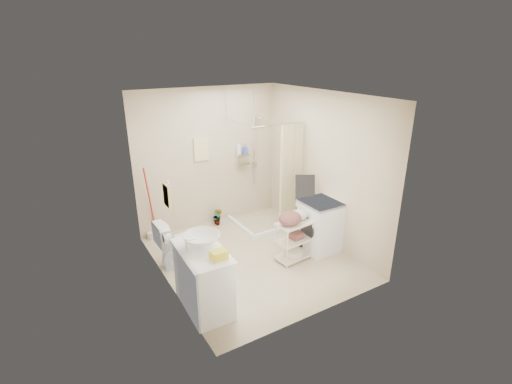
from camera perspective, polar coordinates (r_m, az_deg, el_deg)
floor at (r=6.16m, az=-0.54°, el=-10.12°), size 3.20×3.20×0.00m
ceiling at (r=5.31m, az=-0.64°, el=14.66°), size 2.80×3.20×0.04m
wall_back at (r=6.97m, az=-7.27°, el=5.12°), size 2.80×0.04×2.60m
wall_front at (r=4.40m, az=10.02°, el=-4.71°), size 2.80×0.04×2.60m
wall_left at (r=5.09m, az=-14.33°, el=-1.42°), size 0.04×3.20×2.60m
wall_right at (r=6.39m, az=10.34°, el=3.48°), size 0.04×3.20×2.60m
vanity at (r=4.95m, az=-8.10°, el=-13.12°), size 0.57×0.98×0.85m
sink at (r=4.79m, az=-8.36°, el=-7.35°), size 0.50×0.50×0.17m
counter_basket at (r=4.51m, az=-5.76°, el=-9.56°), size 0.19×0.15×0.11m
floor_basket at (r=5.01m, az=-5.21°, el=-17.53°), size 0.31×0.26×0.15m
toilet at (r=5.97m, az=-11.56°, el=-7.48°), size 0.75×0.44×0.76m
mop at (r=6.71m, az=-16.38°, el=-1.76°), size 0.14×0.14×1.38m
potted_plant_a at (r=7.21m, az=-5.97°, el=-3.99°), size 0.20×0.18×0.31m
potted_plant_b at (r=7.26m, az=-5.92°, el=-3.69°), size 0.24×0.24×0.34m
hanging_towel at (r=6.84m, az=-8.43°, el=6.50°), size 0.28×0.03×0.42m
towel_ring at (r=4.86m, az=-13.57°, el=-0.30°), size 0.04×0.22×0.34m
tp_holder at (r=5.39m, az=-13.53°, el=-6.88°), size 0.08×0.12×0.14m
shower at (r=6.95m, az=1.10°, el=3.10°), size 1.10×1.10×2.10m
shampoo_bottle_a at (r=7.13m, az=-2.68°, el=6.86°), size 0.11×0.11×0.26m
shampoo_bottle_b at (r=7.16m, az=-1.64°, el=6.61°), size 0.08×0.08×0.18m
washing_machine at (r=6.33m, az=9.81°, el=-5.09°), size 0.60×0.62×0.87m
laundry_rack at (r=5.98m, az=5.85°, el=-6.95°), size 0.60×0.39×0.78m
ironing_board at (r=6.34m, az=7.57°, el=-2.88°), size 0.37×0.15×1.28m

